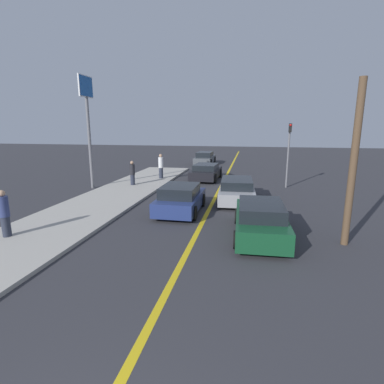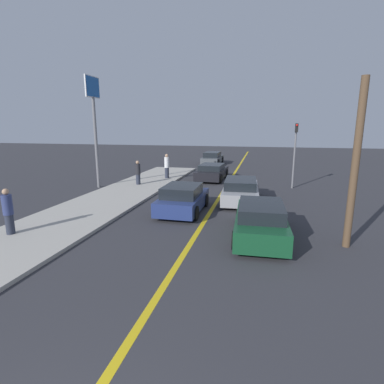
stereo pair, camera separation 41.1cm
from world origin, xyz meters
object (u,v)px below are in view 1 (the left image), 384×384
at_px(car_far_distant, 237,190).
at_px(car_parked_left_lot, 206,172).
at_px(pedestrian_near_curb, 4,213).
at_px(traffic_light, 289,149).
at_px(car_near_right_lane, 260,220).
at_px(car_oncoming_far, 205,158).
at_px(car_ahead_center, 180,199).
at_px(pedestrian_far_standing, 161,166).
at_px(roadside_sign, 87,109).
at_px(utility_pole, 353,165).
at_px(pedestrian_mid_group, 132,173).

bearing_deg(car_far_distant, car_parked_left_lot, 110.22).
height_order(pedestrian_near_curb, traffic_light, traffic_light).
height_order(car_near_right_lane, traffic_light, traffic_light).
bearing_deg(car_oncoming_far, car_ahead_center, -84.27).
distance_m(car_near_right_lane, pedestrian_far_standing, 12.92).
bearing_deg(roadside_sign, pedestrian_near_curb, -79.48).
xyz_separation_m(car_far_distant, utility_pole, (3.99, -5.56, 2.15)).
xyz_separation_m(car_near_right_lane, car_ahead_center, (-3.63, 2.58, -0.01)).
distance_m(car_near_right_lane, utility_pole, 3.57).
relative_size(car_oncoming_far, roadside_sign, 0.68).
distance_m(pedestrian_near_curb, traffic_light, 16.07).
xyz_separation_m(car_ahead_center, pedestrian_mid_group, (-4.58, 5.35, 0.30)).
height_order(pedestrian_mid_group, traffic_light, traffic_light).
bearing_deg(car_far_distant, utility_pole, -57.01).
bearing_deg(car_oncoming_far, pedestrian_near_curb, -98.32).
bearing_deg(pedestrian_near_curb, car_parked_left_lot, 69.04).
bearing_deg(pedestrian_mid_group, utility_pole, -36.34).
relative_size(car_near_right_lane, pedestrian_near_curb, 2.57).
relative_size(pedestrian_mid_group, utility_pole, 0.29).
height_order(car_near_right_lane, pedestrian_far_standing, pedestrian_far_standing).
xyz_separation_m(traffic_light, roadside_sign, (-12.59, -2.63, 2.52)).
bearing_deg(car_ahead_center, traffic_light, 51.51).
bearing_deg(car_far_distant, car_oncoming_far, 102.10).
relative_size(car_parked_left_lot, traffic_light, 1.00).
xyz_separation_m(car_near_right_lane, pedestrian_far_standing, (-7.08, 10.80, 0.41)).
bearing_deg(roadside_sign, car_oncoming_far, 69.29).
height_order(car_parked_left_lot, traffic_light, traffic_light).
xyz_separation_m(car_oncoming_far, pedestrian_far_standing, (-1.81, -10.34, 0.41)).
bearing_deg(car_oncoming_far, car_far_distant, -74.59).
bearing_deg(traffic_light, car_parked_left_lot, 161.30).
bearing_deg(car_far_distant, pedestrian_far_standing, 134.88).
bearing_deg(pedestrian_far_standing, traffic_light, -7.52).
distance_m(car_parked_left_lot, traffic_light, 6.31).
height_order(car_near_right_lane, car_ahead_center, car_near_right_lane).
bearing_deg(pedestrian_far_standing, car_parked_left_lot, 12.27).
relative_size(car_parked_left_lot, pedestrian_far_standing, 2.27).
bearing_deg(car_oncoming_far, car_near_right_lane, -75.34).
bearing_deg(pedestrian_far_standing, utility_pole, -47.91).
bearing_deg(pedestrian_far_standing, car_far_distant, -42.47).
bearing_deg(pedestrian_far_standing, pedestrian_mid_group, -111.32).
height_order(car_parked_left_lot, car_oncoming_far, car_oncoming_far).
bearing_deg(car_ahead_center, roadside_sign, 147.87).
bearing_deg(car_oncoming_far, utility_pole, -68.47).
height_order(roadside_sign, utility_pole, roadside_sign).
xyz_separation_m(car_near_right_lane, pedestrian_mid_group, (-8.20, 7.93, 0.30)).
bearing_deg(utility_pole, pedestrian_far_standing, 132.09).
height_order(pedestrian_near_curb, roadside_sign, roadside_sign).
relative_size(car_far_distant, car_oncoming_far, 0.96).
distance_m(car_oncoming_far, roadside_sign, 15.78).
relative_size(car_parked_left_lot, roadside_sign, 0.59).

